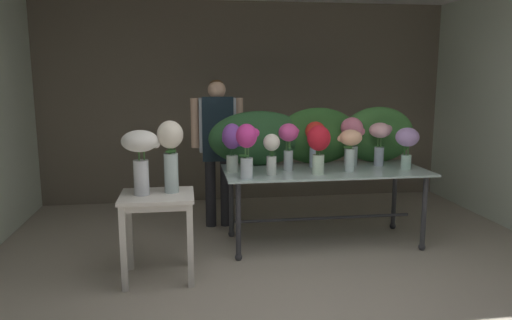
{
  "coord_description": "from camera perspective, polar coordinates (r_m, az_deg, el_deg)",
  "views": [
    {
      "loc": [
        -0.85,
        -2.82,
        1.73
      ],
      "look_at": [
        -0.22,
        1.44,
        0.97
      ],
      "focal_mm": 33.83,
      "sensor_mm": 36.0,
      "label": 1
    }
  ],
  "objects": [
    {
      "name": "display_table_glass",
      "position": [
        4.96,
        8.09,
        -2.38
      ],
      "size": [
        2.05,
        0.89,
        0.79
      ],
      "color": "#A6C1BD",
      "rests_on": "ground"
    },
    {
      "name": "vase_peach_roses",
      "position": [
        4.82,
        11.1,
        1.9
      ],
      "size": [
        0.24,
        0.22,
        0.42
      ],
      "color": "silver",
      "rests_on": "display_table_glass"
    },
    {
      "name": "vase_blush_carnations",
      "position": [
        5.19,
        14.47,
        2.64
      ],
      "size": [
        0.24,
        0.23,
        0.46
      ],
      "color": "silver",
      "rests_on": "display_table_glass"
    },
    {
      "name": "vase_magenta_dahlias",
      "position": [
        4.4,
        -1.1,
        1.73
      ],
      "size": [
        0.22,
        0.19,
        0.51
      ],
      "color": "silver",
      "rests_on": "display_table_glass"
    },
    {
      "name": "florist",
      "position": [
        5.44,
        -4.59,
        2.69
      ],
      "size": [
        0.59,
        0.24,
        1.67
      ],
      "color": "#232328",
      "rests_on": "ground"
    },
    {
      "name": "vase_fuchsia_lilies",
      "position": [
        4.79,
        3.87,
        2.36
      ],
      "size": [
        0.21,
        0.2,
        0.47
      ],
      "color": "silver",
      "rests_on": "display_table_glass"
    },
    {
      "name": "vase_white_roses_tall",
      "position": [
        4.07,
        -13.54,
        0.95
      ],
      "size": [
        0.31,
        0.3,
        0.54
      ],
      "color": "silver",
      "rests_on": "side_table_white"
    },
    {
      "name": "ground_plane",
      "position": [
        5.11,
        1.69,
        -9.72
      ],
      "size": [
        8.42,
        8.42,
        0.0
      ],
      "primitive_type": "plane",
      "color": "#9E9384"
    },
    {
      "name": "wall_back",
      "position": [
        6.71,
        -1.14,
        6.79
      ],
      "size": [
        5.65,
        0.12,
        2.69
      ],
      "primitive_type": "cube",
      "color": "#706656",
      "rests_on": "ground"
    },
    {
      "name": "vase_cream_lisianthus_tall",
      "position": [
        4.1,
        -10.09,
        1.18
      ],
      "size": [
        0.23,
        0.22,
        0.61
      ],
      "color": "silver",
      "rests_on": "side_table_white"
    },
    {
      "name": "side_table_white",
      "position": [
        4.16,
        -11.57,
        -5.57
      ],
      "size": [
        0.61,
        0.52,
        0.74
      ],
      "color": "silver",
      "rests_on": "ground"
    },
    {
      "name": "vase_scarlet_anemones",
      "position": [
        5.02,
        7.02,
        2.43
      ],
      "size": [
        0.21,
        0.21,
        0.47
      ],
      "color": "silver",
      "rests_on": "display_table_glass"
    },
    {
      "name": "vase_crimson_stock",
      "position": [
        4.65,
        7.42,
        1.87
      ],
      "size": [
        0.22,
        0.22,
        0.47
      ],
      "color": "silver",
      "rests_on": "display_table_glass"
    },
    {
      "name": "vase_lilac_snapdragons",
      "position": [
        5.09,
        17.44,
        2.1
      ],
      "size": [
        0.23,
        0.23,
        0.42
      ],
      "color": "silver",
      "rests_on": "display_table_glass"
    },
    {
      "name": "vase_violet_tulips",
      "position": [
        4.72,
        -2.8,
        2.02
      ],
      "size": [
        0.21,
        0.2,
        0.48
      ],
      "color": "silver",
      "rests_on": "display_table_glass"
    },
    {
      "name": "vase_ivory_ranunculus",
      "position": [
        4.59,
        1.86,
        1.07
      ],
      "size": [
        0.16,
        0.16,
        0.4
      ],
      "color": "silver",
      "rests_on": "display_table_glass"
    },
    {
      "name": "foliage_backdrop",
      "position": [
        5.19,
        6.99,
        2.79
      ],
      "size": [
        2.25,
        0.27,
        0.61
      ],
      "color": "#28562D",
      "rests_on": "display_table_glass"
    },
    {
      "name": "vase_rosy_freesia",
      "position": [
        5.13,
        11.27,
        2.67
      ],
      "size": [
        0.26,
        0.23,
        0.51
      ],
      "color": "silver",
      "rests_on": "display_table_glass"
    }
  ]
}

